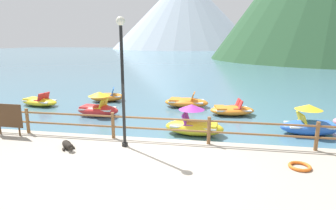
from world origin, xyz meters
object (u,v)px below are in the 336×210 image
Objects in this scene: pedal_boat_6 at (39,102)px; pedal_boat_3 at (232,110)px; pedal_boat_4 at (98,108)px; pedal_boat_5 at (194,125)px; life_ring at (300,166)px; sign_board at (8,116)px; pedal_boat_0 at (107,97)px; pedal_boat_7 at (186,102)px; dog_resting at (68,145)px; pedal_boat_2 at (310,125)px; lamp_post at (122,71)px.

pedal_boat_3 is at bearing -0.92° from pedal_boat_6.
pedal_boat_5 is (5.20, -2.20, 0.00)m from pedal_boat_4.
sign_board is at bearing 173.70° from life_ring.
pedal_boat_0 is 5.25m from pedal_boat_7.
dog_resting is at bearing -109.59° from pedal_boat_7.
pedal_boat_2 is 10.03m from pedal_boat_4.
pedal_boat_2 reaches higher than pedal_boat_0.
lamp_post reaches higher than pedal_boat_4.
pedal_boat_2 is 6.97m from pedal_boat_7.
dog_resting is at bearing -162.90° from lamp_post.
life_ring is at bearing -64.17° from pedal_boat_7.
pedal_boat_2 is 1.08× the size of pedal_boat_4.
pedal_boat_2 is (8.57, 4.17, -0.10)m from dog_resting.
pedal_boat_6 is (-12.85, 7.28, -0.20)m from life_ring.
pedal_boat_0 reaches higher than dog_resting.
pedal_boat_6 is (-4.43, 1.56, -0.17)m from pedal_boat_4.
pedal_boat_6 reaches higher than life_ring.
pedal_boat_4 is (0.88, -3.50, 0.14)m from pedal_boat_0.
lamp_post reaches higher than pedal_boat_0.
pedal_boat_3 is at bearing 35.77° from sign_board.
lamp_post is 1.69× the size of pedal_boat_2.
pedal_boat_3 is 7.03m from pedal_boat_4.
lamp_post is 10.34m from pedal_boat_6.
lamp_post is 1.60× the size of pedal_boat_6.
lamp_post is 5.88m from life_ring.
pedal_boat_0 is 0.97× the size of pedal_boat_5.
pedal_boat_3 is 0.97× the size of pedal_boat_7.
sign_board is 11.86m from pedal_boat_2.
lamp_post is 4.26m from pedal_boat_5.
life_ring is 0.25× the size of pedal_boat_3.
pedal_boat_6 is at bearing 160.64° from pedal_boat_4.
sign_board reaches higher than pedal_boat_2.
lamp_post is at bearing -98.69° from pedal_boat_7.
pedal_boat_4 is (-6.89, -1.37, 0.17)m from pedal_boat_3.
pedal_boat_5 is at bearing -79.87° from pedal_boat_7.
sign_board is 8.19m from pedal_boat_0.
pedal_boat_6 is at bearing 115.75° from sign_board.
pedal_boat_5 reaches higher than pedal_boat_7.
dog_resting is 0.32× the size of pedal_boat_6.
lamp_post is at bearing -120.65° from pedal_boat_3.
pedal_boat_0 is at bearing 164.72° from pedal_boat_3.
pedal_boat_7 is (-4.11, 8.49, -0.17)m from life_ring.
pedal_boat_0 is 0.95× the size of pedal_boat_7.
pedal_boat_3 is (5.53, 6.89, -0.27)m from dog_resting.
lamp_post is 7.84m from pedal_boat_3.
lamp_post reaches higher than pedal_boat_2.
pedal_boat_4 is at bearing 122.19° from lamp_post.
lamp_post is 4.93× the size of dog_resting.
lamp_post is at bearing -151.96° from pedal_boat_2.
life_ring is 7.26m from pedal_boat_3.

